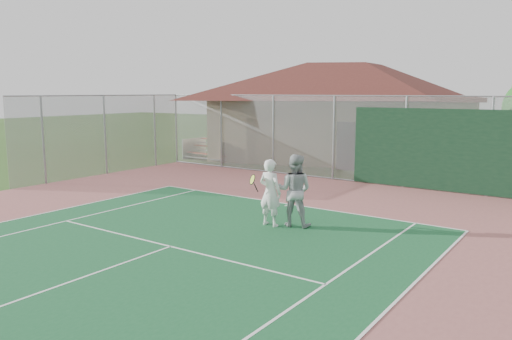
{
  "coord_description": "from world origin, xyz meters",
  "views": [
    {
      "loc": [
        8.22,
        -1.79,
        3.66
      ],
      "look_at": [
        0.44,
        9.32,
        1.53
      ],
      "focal_mm": 35.0,
      "sensor_mm": 36.0,
      "label": 1
    }
  ],
  "objects_px": {
    "player_white_front": "(270,193)",
    "player_grey_back": "(295,191)",
    "clubhouse": "(345,101)",
    "bleachers": "(213,149)"
  },
  "relations": [
    {
      "from": "player_white_front",
      "to": "player_grey_back",
      "type": "relative_size",
      "value": 0.93
    },
    {
      "from": "clubhouse",
      "to": "player_grey_back",
      "type": "xyz_separation_m",
      "value": [
        5.25,
        -14.3,
        -2.14
      ]
    },
    {
      "from": "clubhouse",
      "to": "bleachers",
      "type": "xyz_separation_m",
      "value": [
        -5.4,
        -5.06,
        -2.55
      ]
    },
    {
      "from": "player_white_front",
      "to": "player_grey_back",
      "type": "height_order",
      "value": "player_grey_back"
    },
    {
      "from": "clubhouse",
      "to": "player_grey_back",
      "type": "relative_size",
      "value": 8.29
    },
    {
      "from": "bleachers",
      "to": "player_white_front",
      "type": "bearing_deg",
      "value": -39.46
    },
    {
      "from": "clubhouse",
      "to": "player_grey_back",
      "type": "height_order",
      "value": "clubhouse"
    },
    {
      "from": "player_grey_back",
      "to": "clubhouse",
      "type": "bearing_deg",
      "value": -85.03
    },
    {
      "from": "player_white_front",
      "to": "clubhouse",
      "type": "bearing_deg",
      "value": -70.37
    },
    {
      "from": "player_grey_back",
      "to": "player_white_front",
      "type": "bearing_deg",
      "value": 18.31
    }
  ]
}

